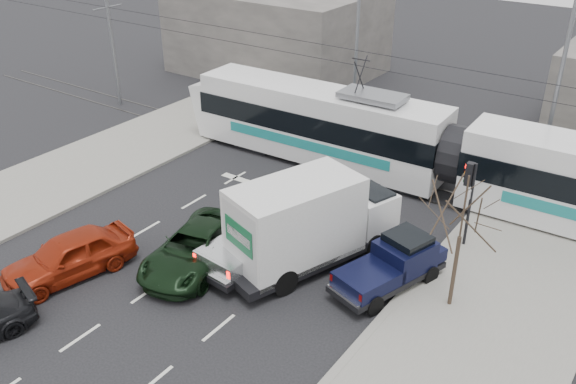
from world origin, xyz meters
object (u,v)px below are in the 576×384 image
Objects in this scene: tram at (455,156)px; box_truck at (309,223)px; green_car at (196,248)px; street_lamp_near at (554,82)px; silver_pickup at (268,231)px; navy_pickup at (394,263)px; traffic_signal at (469,186)px; red_car at (69,256)px; bare_tree at (463,213)px; street_lamp_far at (354,37)px.

tram is 8.83m from box_truck.
green_car is at bearing -123.80° from box_truck.
green_car is (-3.45, -2.62, -1.02)m from box_truck.
street_lamp_near reaches higher than silver_pickup.
navy_pickup is at bearing -99.55° from street_lamp_near.
traffic_signal is 0.74× the size of navy_pickup.
bare_tree is at bearing 40.59° from red_car.
traffic_signal is 0.40× the size of street_lamp_far.
navy_pickup is at bearing 16.86° from silver_pickup.
tram is 3.68× the size of box_truck.
tram is at bearing 93.19° from box_truck.
navy_pickup is (-2.22, 0.03, -2.84)m from bare_tree.
traffic_signal is 4.49m from navy_pickup.
silver_pickup is 1.24× the size of navy_pickup.
box_truck is 1.40× the size of green_car.
green_car is at bearing -119.58° from tram.
bare_tree is 0.91× the size of green_car.
bare_tree reaches higher than green_car.
street_lamp_near is (-0.29, 11.50, 1.32)m from bare_tree.
bare_tree reaches higher than traffic_signal.
street_lamp_near and street_lamp_far have the same top height.
box_truck reaches higher than navy_pickup.
silver_pickup is at bearing 59.10° from red_car.
street_lamp_near is 1.18× the size of box_truck.
street_lamp_near reaches higher than navy_pickup.
silver_pickup is (-4.00, -8.93, -0.98)m from tram.
street_lamp_near reaches higher than green_car.
box_truck is (-4.45, -4.54, -0.96)m from traffic_signal.
box_truck is (-2.40, -8.49, -0.25)m from tram.
silver_pickup is 0.79× the size of box_truck.
tram is 17.10m from red_car.
silver_pickup is 2.88m from green_car.
tram is at bearing -129.11° from street_lamp_near.
tram is at bearing 71.22° from silver_pickup.
street_lamp_far is (-11.50, 2.00, 0.00)m from street_lamp_near.
street_lamp_near reaches higher than bare_tree.
navy_pickup is 0.98× the size of red_car.
red_car is at bearing -91.92° from street_lamp_far.
traffic_signal is at bearing -64.40° from tram.
bare_tree is 1.39× the size of traffic_signal.
bare_tree is at bearing 13.13° from silver_pickup.
green_car is at bearing -80.62° from street_lamp_far.
traffic_signal is at bearing 64.59° from box_truck.
bare_tree is at bearing 24.58° from box_truck.
traffic_signal reaches higher than box_truck.
tram is 5.79× the size of navy_pickup.
red_car is (-12.17, -17.87, -4.27)m from street_lamp_near.
green_car is at bearing -124.99° from silver_pickup.
bare_tree is 0.56× the size of street_lamp_far.
silver_pickup is at bearing -172.22° from bare_tree.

